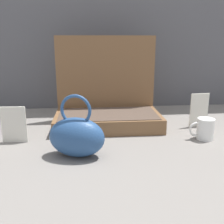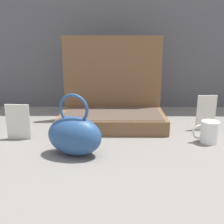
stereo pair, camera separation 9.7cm
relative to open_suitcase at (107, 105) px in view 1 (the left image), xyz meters
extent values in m
plane|color=slate|center=(0.01, -0.20, -0.10)|extent=(6.00, 6.00, 0.00)
cube|color=brown|center=(0.00, -0.05, -0.07)|extent=(0.50, 0.26, 0.07)
cube|color=#4C3D33|center=(0.00, -0.05, -0.03)|extent=(0.46, 0.23, 0.00)
cube|color=brown|center=(0.00, 0.09, 0.11)|extent=(0.50, 0.02, 0.43)
ellipsoid|color=#284C7F|center=(-0.13, -0.36, -0.03)|extent=(0.23, 0.17, 0.15)
torus|color=#284C7F|center=(-0.13, -0.36, 0.07)|extent=(0.11, 0.04, 0.11)
cylinder|color=white|center=(0.40, -0.24, -0.05)|extent=(0.07, 0.07, 0.09)
torus|color=white|center=(0.36, -0.24, -0.05)|extent=(0.06, 0.01, 0.06)
cube|color=silver|center=(-0.40, -0.20, -0.02)|extent=(0.10, 0.01, 0.15)
cube|color=silver|center=(0.44, -0.07, -0.02)|extent=(0.09, 0.02, 0.16)
camera|label=1|loc=(-0.08, -1.24, 0.31)|focal=41.55mm
camera|label=2|loc=(0.01, -1.24, 0.31)|focal=41.55mm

